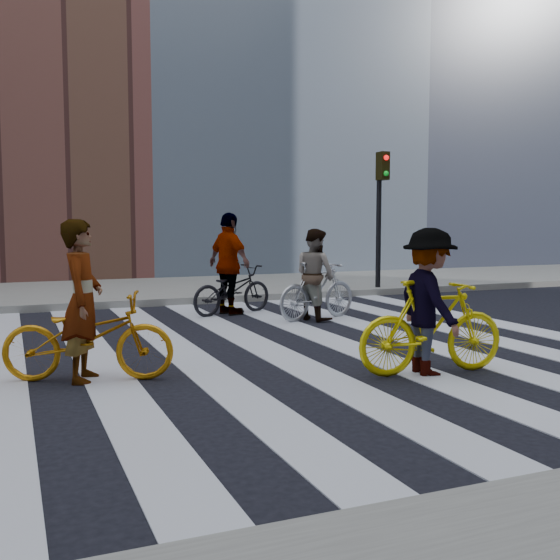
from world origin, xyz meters
TOP-DOWN VIEW (x-y plane):
  - ground at (0.00, 0.00)m, footprint 100.00×100.00m
  - sidewalk_far at (0.00, 7.50)m, footprint 100.00×5.00m
  - zebra_crosswalk at (0.00, 0.00)m, footprint 8.25×10.00m
  - traffic_signal at (4.40, 5.32)m, footprint 0.22×0.42m
  - bike_yellow_left at (-2.95, -0.82)m, footprint 1.93×1.18m
  - bike_silver_mid at (1.24, 2.18)m, footprint 1.77×0.94m
  - bike_yellow_right at (0.66, -1.99)m, footprint 1.82×0.68m
  - bike_dark_rear at (0.08, 3.39)m, footprint 1.83×1.14m
  - rider_left at (-3.00, -0.82)m, footprint 0.60×0.74m
  - rider_mid at (1.19, 2.18)m, footprint 0.80×0.91m
  - rider_right at (0.61, -1.99)m, footprint 0.72×1.12m
  - rider_rear at (0.03, 3.39)m, footprint 0.80×1.19m

SIDE VIEW (x-z plane):
  - ground at x=0.00m, z-range 0.00..0.00m
  - zebra_crosswalk at x=0.00m, z-range 0.00..0.01m
  - sidewalk_far at x=0.00m, z-range 0.00..0.15m
  - bike_dark_rear at x=0.08m, z-range 0.00..0.91m
  - bike_yellow_left at x=-2.95m, z-range 0.00..0.96m
  - bike_silver_mid at x=1.24m, z-range 0.00..1.02m
  - bike_yellow_right at x=0.66m, z-range 0.00..1.07m
  - rider_mid at x=1.19m, z-range 0.00..1.59m
  - rider_right at x=0.61m, z-range 0.00..1.65m
  - rider_left at x=-3.00m, z-range 0.00..1.75m
  - rider_rear at x=0.03m, z-range 0.00..1.88m
  - traffic_signal at x=4.40m, z-range 0.62..3.94m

